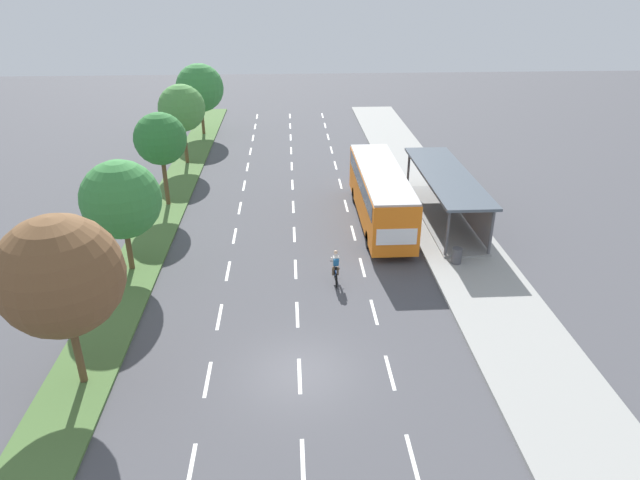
% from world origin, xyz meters
% --- Properties ---
extents(ground_plane, '(140.00, 140.00, 0.00)m').
position_xyz_m(ground_plane, '(0.00, 0.00, 0.00)').
color(ground_plane, '#4C4C51').
extents(median_strip, '(2.60, 52.00, 0.12)m').
position_xyz_m(median_strip, '(-8.30, 20.00, 0.06)').
color(median_strip, '#4C7038').
rests_on(median_strip, ground).
extents(sidewalk_right, '(4.50, 52.00, 0.15)m').
position_xyz_m(sidewalk_right, '(9.25, 20.00, 0.07)').
color(sidewalk_right, '#9E9E99').
rests_on(sidewalk_right, ground).
extents(lane_divider_left, '(0.14, 49.21, 0.01)m').
position_xyz_m(lane_divider_left, '(-3.50, 19.10, 0.00)').
color(lane_divider_left, white).
rests_on(lane_divider_left, ground).
extents(lane_divider_center, '(0.14, 49.21, 0.01)m').
position_xyz_m(lane_divider_center, '(0.00, 19.10, 0.00)').
color(lane_divider_center, white).
rests_on(lane_divider_center, ground).
extents(lane_divider_right, '(0.14, 49.21, 0.01)m').
position_xyz_m(lane_divider_right, '(3.50, 19.10, 0.00)').
color(lane_divider_right, white).
rests_on(lane_divider_right, ground).
extents(bus_shelter, '(2.90, 11.26, 2.86)m').
position_xyz_m(bus_shelter, '(9.53, 14.31, 1.87)').
color(bus_shelter, gray).
rests_on(bus_shelter, sidewalk_right).
extents(bus, '(2.54, 11.29, 3.37)m').
position_xyz_m(bus, '(5.25, 14.17, 2.07)').
color(bus, orange).
rests_on(bus, ground).
extents(cyclist, '(0.46, 1.82, 1.71)m').
position_xyz_m(cyclist, '(1.97, 6.95, 0.79)').
color(cyclist, black).
rests_on(cyclist, ground).
extents(median_tree_nearest, '(4.34, 4.34, 6.68)m').
position_xyz_m(median_tree_nearest, '(-8.11, -0.11, 4.62)').
color(median_tree_nearest, brown).
rests_on(median_tree_nearest, median_strip).
extents(median_tree_second, '(3.92, 3.92, 5.77)m').
position_xyz_m(median_tree_second, '(-8.46, 8.79, 3.92)').
color(median_tree_second, brown).
rests_on(median_tree_second, median_strip).
extents(median_tree_third, '(3.30, 3.30, 6.05)m').
position_xyz_m(median_tree_third, '(-8.24, 17.69, 4.50)').
color(median_tree_third, brown).
rests_on(median_tree_third, median_strip).
extents(median_tree_fourth, '(3.60, 3.60, 6.18)m').
position_xyz_m(median_tree_fourth, '(-8.37, 26.59, 4.48)').
color(median_tree_fourth, brown).
rests_on(median_tree_fourth, median_strip).
extents(median_tree_fifth, '(4.34, 4.34, 6.42)m').
position_xyz_m(median_tree_fifth, '(-8.19, 35.49, 4.36)').
color(median_tree_fifth, brown).
rests_on(median_tree_fifth, median_strip).
extents(trash_bin, '(0.52, 0.52, 0.85)m').
position_xyz_m(trash_bin, '(8.45, 8.32, 0.57)').
color(trash_bin, '#4C4C51').
rests_on(trash_bin, sidewalk_right).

